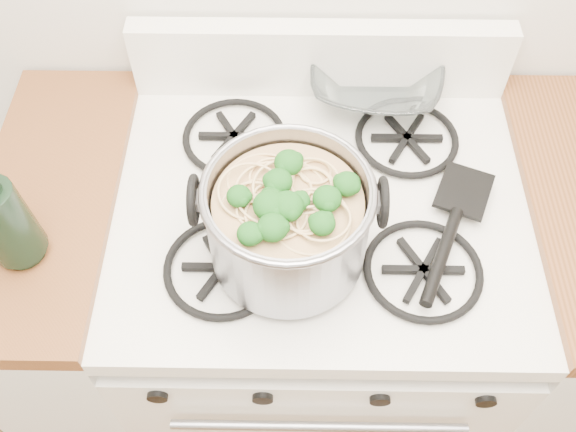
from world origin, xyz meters
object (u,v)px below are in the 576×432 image
at_px(spatula, 465,188).
at_px(glass_bowl, 375,84).
at_px(stock_pot, 288,222).
at_px(gas_range, 313,317).
at_px(bottle, 0,212).

distance_m(spatula, glass_bowl, 0.30).
relative_size(spatula, glass_bowl, 2.91).
distance_m(stock_pot, glass_bowl, 0.44).
xyz_separation_m(stock_pot, glass_bowl, (0.17, 0.40, -0.07)).
xyz_separation_m(gas_range, glass_bowl, (0.11, 0.28, 0.50)).
bearing_deg(stock_pot, spatula, 22.40).
bearing_deg(spatula, bottle, -147.43).
relative_size(gas_range, bottle, 3.91).
height_order(gas_range, glass_bowl, glass_bowl).
relative_size(stock_pot, bottle, 1.27).
relative_size(glass_bowl, bottle, 0.45).
relative_size(stock_pot, spatula, 0.97).
relative_size(gas_range, stock_pot, 3.07).
xyz_separation_m(gas_range, stock_pot, (-0.06, -0.12, 0.58)).
bearing_deg(gas_range, stock_pot, -116.67).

